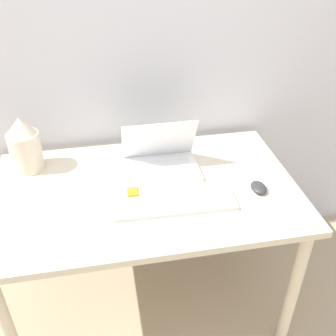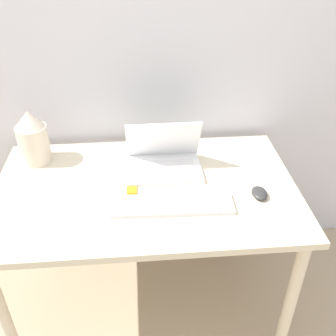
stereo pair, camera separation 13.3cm
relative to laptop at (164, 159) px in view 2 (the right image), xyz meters
The scene contains 7 objects.
wall_back 0.58m from the laptop, 105.29° to the left, with size 6.00×0.05×2.50m.
desk 0.21m from the laptop, 123.09° to the right, with size 1.27×0.77×0.72m.
laptop is the anchor object (origin of this frame).
keyboard 0.28m from the laptop, 87.49° to the right, with size 0.48×0.14×0.02m.
mouse 0.44m from the laptop, 32.30° to the right, with size 0.06×0.09×0.03m.
vase 0.59m from the laptop, 169.06° to the left, with size 0.14×0.14×0.25m.
mp3_player 0.22m from the laptop, 132.66° to the right, with size 0.04×0.05×0.01m.
Camera 2 is at (-0.02, -0.94, 1.72)m, focal length 42.00 mm.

